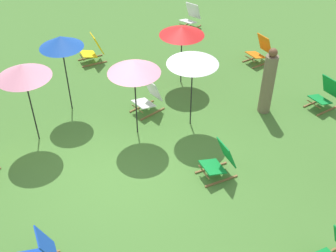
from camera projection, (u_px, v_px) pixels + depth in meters
The scene contains 13 objects.
ground_plane at pixel (124, 165), 9.09m from camera, with size 40.00×40.00×0.00m, color #477A33.
deckchair_1 at pixel (325, 94), 10.59m from camera, with size 0.54×0.80×0.83m.
deckchair_3 at pixel (260, 51), 12.41m from camera, with size 0.55×0.80×0.83m.
deckchair_6 at pixel (191, 17), 14.29m from camera, with size 0.67×0.86×0.83m.
deckchair_8 at pixel (93, 50), 12.44m from camera, with size 0.63×0.84×0.83m.
deckchair_9 at pixel (148, 98), 10.47m from camera, with size 0.52×0.79×0.83m.
deckchair_11 at pixel (220, 161), 8.65m from camera, with size 0.63×0.85×0.83m.
umbrella_0 at pixel (61, 42), 9.60m from camera, with size 1.02×1.02×2.00m.
umbrella_1 at pixel (193, 59), 9.17m from camera, with size 1.16×1.16×1.88m.
umbrella_2 at pixel (23, 71), 8.68m from camera, with size 1.15×1.15×1.96m.
umbrella_3 at pixel (134, 66), 8.90m from camera, with size 1.15×1.15×1.93m.
umbrella_4 at pixel (182, 31), 10.81m from camera, with size 1.18×1.18×1.65m.
person_0 at pixel (268, 83), 10.17m from camera, with size 0.43×0.43×1.74m.
Camera 1 is at (5.84, -3.31, 6.26)m, focal length 45.24 mm.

